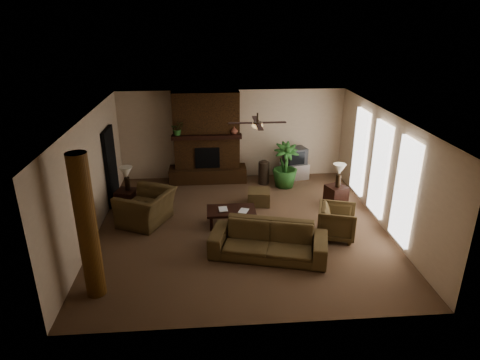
{
  "coord_description": "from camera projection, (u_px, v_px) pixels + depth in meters",
  "views": [
    {
      "loc": [
        -0.76,
        -9.1,
        4.93
      ],
      "look_at": [
        0.0,
        0.4,
        1.1
      ],
      "focal_mm": 31.02,
      "sensor_mm": 36.0,
      "label": 1
    }
  ],
  "objects": [
    {
      "name": "floor_plant",
      "position": [
        285.0,
        175.0,
        12.61
      ],
      "size": [
        0.99,
        1.48,
        0.76
      ],
      "primitive_type": "imported",
      "rotation": [
        0.0,
        0.0,
        0.17
      ],
      "color": "#2A5923",
      "rests_on": "ground"
    },
    {
      "name": "log_column",
      "position": [
        87.0,
        228.0,
        7.35
      ],
      "size": [
        0.36,
        0.36,
        2.8
      ],
      "primitive_type": "cylinder",
      "color": "brown",
      "rests_on": "ground"
    },
    {
      "name": "book_b",
      "position": [
        239.0,
        205.0,
        10.13
      ],
      "size": [
        0.21,
        0.1,
        0.29
      ],
      "primitive_type": "imported",
      "rotation": [
        0.0,
        0.0,
        -0.38
      ],
      "color": "#999999",
      "rests_on": "coffee_table"
    },
    {
      "name": "book_a",
      "position": [
        219.0,
        205.0,
        10.17
      ],
      "size": [
        0.22,
        0.05,
        0.29
      ],
      "primitive_type": "imported",
      "rotation": [
        0.0,
        0.0,
        0.08
      ],
      "color": "#999999",
      "rests_on": "coffee_table"
    },
    {
      "name": "tv_stand",
      "position": [
        294.0,
        171.0,
        13.28
      ],
      "size": [
        0.93,
        0.65,
        0.5
      ],
      "primitive_type": "cube",
      "rotation": [
        0.0,
        0.0,
        0.18
      ],
      "color": "silver",
      "rests_on": "ground"
    },
    {
      "name": "side_table_right",
      "position": [
        336.0,
        195.0,
        11.43
      ],
      "size": [
        0.64,
        0.64,
        0.55
      ],
      "primitive_type": "cube",
      "rotation": [
        0.0,
        0.0,
        0.35
      ],
      "color": "black",
      "rests_on": "ground"
    },
    {
      "name": "mantel_plant",
      "position": [
        178.0,
        130.0,
        12.31
      ],
      "size": [
        0.44,
        0.48,
        0.33
      ],
      "primitive_type": "imported",
      "rotation": [
        0.0,
        0.0,
        0.17
      ],
      "color": "#2A5923",
      "rests_on": "fireplace"
    },
    {
      "name": "side_table_left",
      "position": [
        127.0,
        200.0,
        11.16
      ],
      "size": [
        0.61,
        0.61,
        0.55
      ],
      "primitive_type": "cube",
      "rotation": [
        0.0,
        0.0,
        -0.25
      ],
      "color": "black",
      "rests_on": "ground"
    },
    {
      "name": "armchair_left",
      "position": [
        146.0,
        202.0,
        10.34
      ],
      "size": [
        1.3,
        1.52,
        1.13
      ],
      "primitive_type": "imported",
      "rotation": [
        0.0,
        0.0,
        -2.01
      ],
      "color": "brown",
      "rests_on": "ground"
    },
    {
      "name": "ceiling_fan",
      "position": [
        257.0,
        124.0,
        9.68
      ],
      "size": [
        1.35,
        1.35,
        0.37
      ],
      "color": "black",
      "rests_on": "ceiling"
    },
    {
      "name": "lamp_left",
      "position": [
        126.0,
        174.0,
        10.94
      ],
      "size": [
        0.45,
        0.45,
        0.65
      ],
      "color": "black",
      "rests_on": "side_table_left"
    },
    {
      "name": "fireplace",
      "position": [
        207.0,
        145.0,
        12.81
      ],
      "size": [
        2.4,
        0.7,
        2.8
      ],
      "color": "#452712",
      "rests_on": "ground"
    },
    {
      "name": "lamp_right",
      "position": [
        339.0,
        171.0,
        11.14
      ],
      "size": [
        0.46,
        0.46,
        0.65
      ],
      "color": "black",
      "rests_on": "side_table_right"
    },
    {
      "name": "doorway",
      "position": [
        111.0,
        166.0,
        11.33
      ],
      "size": [
        0.1,
        1.0,
        2.1
      ],
      "primitive_type": "cube",
      "color": "black",
      "rests_on": "ground"
    },
    {
      "name": "ottoman",
      "position": [
        259.0,
        197.0,
        11.5
      ],
      "size": [
        0.67,
        0.67,
        0.4
      ],
      "primitive_type": "cube",
      "rotation": [
        0.0,
        0.0,
        -0.13
      ],
      "color": "brown",
      "rests_on": "ground"
    },
    {
      "name": "mantel_vase",
      "position": [
        234.0,
        130.0,
        12.47
      ],
      "size": [
        0.25,
        0.26,
        0.22
      ],
      "primitive_type": "imported",
      "rotation": [
        0.0,
        0.0,
        0.16
      ],
      "color": "brown",
      "rests_on": "fireplace"
    },
    {
      "name": "sofa",
      "position": [
        269.0,
        235.0,
        8.93
      ],
      "size": [
        2.61,
        1.37,
        0.98
      ],
      "primitive_type": "imported",
      "rotation": [
        0.0,
        0.0,
        -0.27
      ],
      "color": "brown",
      "rests_on": "ground"
    },
    {
      "name": "room_shell",
      "position": [
        241.0,
        175.0,
        9.79
      ],
      "size": [
        7.0,
        7.0,
        7.0
      ],
      "color": "brown",
      "rests_on": "ground"
    },
    {
      "name": "tv",
      "position": [
        295.0,
        156.0,
        13.08
      ],
      "size": [
        0.76,
        0.67,
        0.52
      ],
      "color": "#343436",
      "rests_on": "tv_stand"
    },
    {
      "name": "windows",
      "position": [
        379.0,
        170.0,
        10.25
      ],
      "size": [
        0.08,
        3.65,
        2.35
      ],
      "color": "white",
      "rests_on": "ground"
    },
    {
      "name": "floor_vase",
      "position": [
        264.0,
        170.0,
        12.81
      ],
      "size": [
        0.34,
        0.34,
        0.77
      ],
      "color": "#34271D",
      "rests_on": "ground"
    },
    {
      "name": "coffee_table",
      "position": [
        231.0,
        212.0,
        10.27
      ],
      "size": [
        1.2,
        0.7,
        0.43
      ],
      "color": "black",
      "rests_on": "ground"
    },
    {
      "name": "armchair_right",
      "position": [
        337.0,
        220.0,
        9.71
      ],
      "size": [
        1.01,
        1.04,
        0.87
      ],
      "primitive_type": "imported",
      "rotation": [
        0.0,
        0.0,
        1.26
      ],
      "color": "brown",
      "rests_on": "ground"
    }
  ]
}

